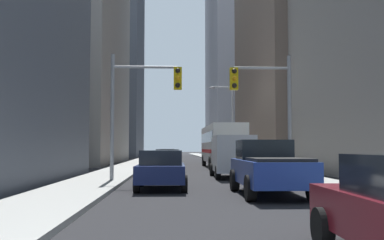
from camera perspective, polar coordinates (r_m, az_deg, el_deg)
The scene contains 15 objects.
sidewalk_left at distance 52.17m, azimuth -6.43°, elevation -5.14°, with size 2.71×160.00×0.15m, color #9E9E99.
sidewalk_right at distance 52.44m, azimuth 4.39°, elevation -5.14°, with size 2.71×160.00×0.15m, color #9E9E99.
city_bus at distance 37.99m, azimuth 3.68°, elevation -2.98°, with size 2.67×11.52×3.40m.
pickup_truck_blue at distance 16.21m, azimuth 9.39°, elevation -5.80°, with size 2.20×5.42×1.90m.
cargo_van_silver at distance 25.48m, azimuth 4.96°, elevation -4.18°, with size 2.18×5.28×2.26m.
sedan_navy at distance 18.24m, azimuth -3.79°, elevation -6.09°, with size 1.95×4.23×1.52m.
sedan_beige at distance 33.61m, azimuth -2.99°, elevation -4.89°, with size 1.95×4.25×1.52m.
sedan_red at distance 39.47m, azimuth -3.27°, elevation -4.68°, with size 1.95×4.21×1.52m.
sedan_black at distance 51.81m, azimuth -3.06°, elevation -4.39°, with size 1.95×4.22×1.52m.
traffic_signal_near_left at distance 21.80m, azimuth -6.10°, elevation 2.90°, with size 3.32×0.44×6.00m.
traffic_signal_near_right at distance 22.20m, azimuth 8.85°, elevation 2.76°, with size 2.92×0.44×6.00m.
street_lamp_right at distance 43.17m, azimuth 4.54°, elevation 0.41°, with size 2.26×0.32×7.50m.
building_left_mid_office at distance 55.09m, azimuth -21.54°, elevation 7.00°, with size 24.00×25.61×22.78m, color gray.
building_left_far_tower at distance 96.28m, azimuth -12.48°, elevation 11.31°, with size 20.57×22.51×52.07m, color #4C515B.
building_right_far_highrise at distance 98.87m, azimuth 7.00°, elevation 10.86°, with size 16.08×29.68×52.10m, color #93939E.
Camera 1 is at (-1.43, -2.03, 1.60)m, focal length 43.48 mm.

